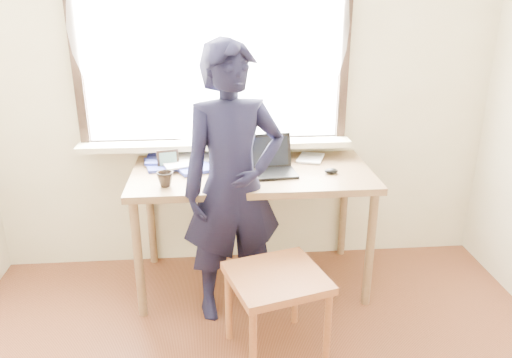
{
  "coord_description": "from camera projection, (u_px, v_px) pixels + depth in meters",
  "views": [
    {
      "loc": [
        -0.2,
        -1.39,
        1.93
      ],
      "look_at": [
        -0.0,
        0.95,
        1.03
      ],
      "focal_mm": 35.0,
      "sensor_mm": 36.0,
      "label": 1
    }
  ],
  "objects": [
    {
      "name": "room_shell",
      "position": [
        271.0,
        85.0,
        1.6
      ],
      "size": [
        3.52,
        4.02,
        2.61
      ],
      "color": "#EFE6C0",
      "rests_on": "ground"
    },
    {
      "name": "desk",
      "position": [
        252.0,
        183.0,
        3.25
      ],
      "size": [
        1.54,
        0.77,
        0.83
      ],
      "color": "brown",
      "rests_on": "ground"
    },
    {
      "name": "laptop",
      "position": [
        268.0,
        164.0,
        3.18
      ],
      "size": [
        0.36,
        0.3,
        0.23
      ],
      "color": "black",
      "rests_on": "desk"
    },
    {
      "name": "mug_white",
      "position": [
        227.0,
        153.0,
        3.4
      ],
      "size": [
        0.17,
        0.17,
        0.1
      ],
      "primitive_type": "imported",
      "rotation": [
        0.0,
        0.0,
        0.44
      ],
      "color": "white",
      "rests_on": "desk"
    },
    {
      "name": "mug_dark",
      "position": [
        165.0,
        179.0,
        2.95
      ],
      "size": [
        0.14,
        0.14,
        0.09
      ],
      "primitive_type": "imported",
      "rotation": [
        0.0,
        0.0,
        -0.69
      ],
      "color": "black",
      "rests_on": "desk"
    },
    {
      "name": "mouse",
      "position": [
        331.0,
        171.0,
        3.16
      ],
      "size": [
        0.09,
        0.06,
        0.03
      ],
      "primitive_type": "ellipsoid",
      "color": "black",
      "rests_on": "desk"
    },
    {
      "name": "desk_clutter",
      "position": [
        208.0,
        159.0,
        3.37
      ],
      "size": [
        0.88,
        0.53,
        0.05
      ],
      "color": "gold",
      "rests_on": "desk"
    },
    {
      "name": "book_a",
      "position": [
        199.0,
        157.0,
        3.44
      ],
      "size": [
        0.21,
        0.27,
        0.02
      ],
      "primitive_type": "imported",
      "rotation": [
        0.0,
        0.0,
        0.04
      ],
      "color": "white",
      "rests_on": "desk"
    },
    {
      "name": "book_b",
      "position": [
        299.0,
        157.0,
        3.45
      ],
      "size": [
        0.23,
        0.27,
        0.02
      ],
      "primitive_type": "imported",
      "rotation": [
        0.0,
        0.0,
        -0.35
      ],
      "color": "white",
      "rests_on": "desk"
    },
    {
      "name": "picture_frame",
      "position": [
        168.0,
        160.0,
        3.25
      ],
      "size": [
        0.14,
        0.04,
        0.11
      ],
      "color": "black",
      "rests_on": "desk"
    },
    {
      "name": "work_chair",
      "position": [
        277.0,
        287.0,
        2.69
      ],
      "size": [
        0.6,
        0.58,
        0.5
      ],
      "color": "#9C5A33",
      "rests_on": "ground"
    },
    {
      "name": "person",
      "position": [
        233.0,
        186.0,
        2.92
      ],
      "size": [
        0.69,
        0.53,
        1.69
      ],
      "primitive_type": "imported",
      "rotation": [
        0.0,
        0.0,
        0.23
      ],
      "color": "black",
      "rests_on": "ground"
    }
  ]
}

